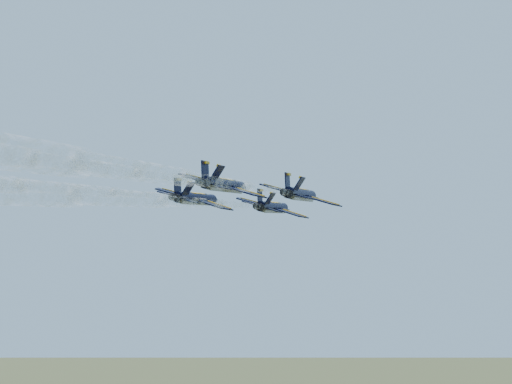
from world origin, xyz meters
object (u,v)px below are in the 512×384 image
Objects in this scene: jet_right at (301,195)px; jet_slot at (225,186)px; jet_lead at (273,208)px; jet_left at (196,199)px.

jet_right is 14.36m from jet_slot.
jet_right is (11.87, -7.93, 0.00)m from jet_lead.
jet_left is at bearing 130.96° from jet_slot.
jet_slot is at bearing -91.95° from jet_lead.
jet_right is 1.00× the size of jet_slot.
jet_lead and jet_left have the same top height.
jet_left and jet_slot have the same top height.
jet_left is at bearing -175.69° from jet_right.
jet_left is 1.00× the size of jet_slot.
jet_lead is 1.00× the size of jet_right.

